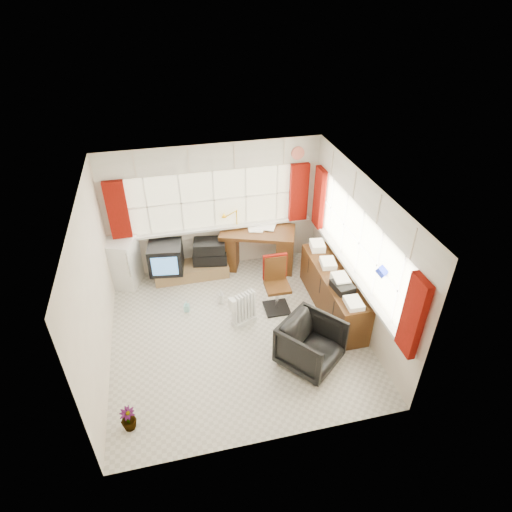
{
  "coord_description": "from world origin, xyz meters",
  "views": [
    {
      "loc": [
        -0.86,
        -5.05,
        5.0
      ],
      "look_at": [
        0.46,
        0.55,
        1.08
      ],
      "focal_mm": 30.0,
      "sensor_mm": 36.0,
      "label": 1
    }
  ],
  "objects_px": {
    "desk": "(258,246)",
    "desk_lamp": "(237,215)",
    "task_chair": "(276,281)",
    "tv_bench": "(192,270)",
    "office_chair": "(311,344)",
    "radiator": "(244,311)",
    "crt_tv": "(166,258)",
    "credenza": "(333,291)",
    "mini_fridge": "(122,262)"
  },
  "relations": [
    {
      "from": "credenza",
      "to": "crt_tv",
      "type": "relative_size",
      "value": 2.97
    },
    {
      "from": "office_chair",
      "to": "radiator",
      "type": "bearing_deg",
      "value": 87.13
    },
    {
      "from": "desk",
      "to": "task_chair",
      "type": "height_order",
      "value": "task_chair"
    },
    {
      "from": "radiator",
      "to": "mini_fridge",
      "type": "xyz_separation_m",
      "value": [
        -1.96,
        1.6,
        0.22
      ]
    },
    {
      "from": "tv_bench",
      "to": "credenza",
      "type": "bearing_deg",
      "value": -33.7
    },
    {
      "from": "radiator",
      "to": "credenza",
      "type": "distance_m",
      "value": 1.57
    },
    {
      "from": "office_chair",
      "to": "credenza",
      "type": "height_order",
      "value": "credenza"
    },
    {
      "from": "task_chair",
      "to": "office_chair",
      "type": "xyz_separation_m",
      "value": [
        0.16,
        -1.39,
        -0.16
      ]
    },
    {
      "from": "office_chair",
      "to": "mini_fridge",
      "type": "relative_size",
      "value": 0.88
    },
    {
      "from": "radiator",
      "to": "office_chair",
      "type": "bearing_deg",
      "value": -53.81
    },
    {
      "from": "radiator",
      "to": "crt_tv",
      "type": "height_order",
      "value": "crt_tv"
    },
    {
      "from": "desk",
      "to": "credenza",
      "type": "height_order",
      "value": "credenza"
    },
    {
      "from": "desk_lamp",
      "to": "crt_tv",
      "type": "relative_size",
      "value": 0.6
    },
    {
      "from": "tv_bench",
      "to": "desk",
      "type": "bearing_deg",
      "value": 2.34
    },
    {
      "from": "task_chair",
      "to": "crt_tv",
      "type": "bearing_deg",
      "value": 147.06
    },
    {
      "from": "desk",
      "to": "desk_lamp",
      "type": "bearing_deg",
      "value": 153.52
    },
    {
      "from": "task_chair",
      "to": "radiator",
      "type": "height_order",
      "value": "task_chair"
    },
    {
      "from": "desk",
      "to": "credenza",
      "type": "xyz_separation_m",
      "value": [
        0.95,
        -1.57,
        -0.06
      ]
    },
    {
      "from": "radiator",
      "to": "credenza",
      "type": "relative_size",
      "value": 0.31
    },
    {
      "from": "desk_lamp",
      "to": "radiator",
      "type": "distance_m",
      "value": 1.97
    },
    {
      "from": "desk",
      "to": "office_chair",
      "type": "bearing_deg",
      "value": -86.15
    },
    {
      "from": "radiator",
      "to": "mini_fridge",
      "type": "distance_m",
      "value": 2.55
    },
    {
      "from": "office_chair",
      "to": "radiator",
      "type": "relative_size",
      "value": 1.35
    },
    {
      "from": "task_chair",
      "to": "office_chair",
      "type": "bearing_deg",
      "value": -83.61
    },
    {
      "from": "task_chair",
      "to": "credenza",
      "type": "height_order",
      "value": "task_chair"
    },
    {
      "from": "office_chair",
      "to": "mini_fridge",
      "type": "height_order",
      "value": "mini_fridge"
    },
    {
      "from": "desk",
      "to": "desk_lamp",
      "type": "distance_m",
      "value": 0.76
    },
    {
      "from": "office_chair",
      "to": "tv_bench",
      "type": "xyz_separation_m",
      "value": [
        -1.5,
        2.6,
        -0.25
      ]
    },
    {
      "from": "crt_tv",
      "to": "desk_lamp",
      "type": "bearing_deg",
      "value": 11.25
    },
    {
      "from": "desk",
      "to": "radiator",
      "type": "bearing_deg",
      "value": -111.11
    },
    {
      "from": "desk_lamp",
      "to": "mini_fridge",
      "type": "xyz_separation_m",
      "value": [
        -2.21,
        -0.16,
        -0.63
      ]
    },
    {
      "from": "radiator",
      "to": "mini_fridge",
      "type": "height_order",
      "value": "mini_fridge"
    },
    {
      "from": "office_chair",
      "to": "credenza",
      "type": "xyz_separation_m",
      "value": [
        0.78,
        1.08,
        0.02
      ]
    },
    {
      "from": "radiator",
      "to": "desk_lamp",
      "type": "bearing_deg",
      "value": 82.08
    },
    {
      "from": "task_chair",
      "to": "credenza",
      "type": "relative_size",
      "value": 0.51
    },
    {
      "from": "radiator",
      "to": "crt_tv",
      "type": "xyz_separation_m",
      "value": [
        -1.16,
        1.48,
        0.28
      ]
    },
    {
      "from": "credenza",
      "to": "mini_fridge",
      "type": "distance_m",
      "value": 3.88
    },
    {
      "from": "office_chair",
      "to": "credenza",
      "type": "relative_size",
      "value": 0.41
    },
    {
      "from": "desk_lamp",
      "to": "credenza",
      "type": "relative_size",
      "value": 0.2
    },
    {
      "from": "desk_lamp",
      "to": "mini_fridge",
      "type": "distance_m",
      "value": 2.3
    },
    {
      "from": "office_chair",
      "to": "task_chair",
      "type": "bearing_deg",
      "value": 57.34
    },
    {
      "from": "tv_bench",
      "to": "office_chair",
      "type": "bearing_deg",
      "value": -59.97
    },
    {
      "from": "office_chair",
      "to": "tv_bench",
      "type": "bearing_deg",
      "value": 80.97
    },
    {
      "from": "task_chair",
      "to": "tv_bench",
      "type": "bearing_deg",
      "value": 138.17
    },
    {
      "from": "crt_tv",
      "to": "desk",
      "type": "bearing_deg",
      "value": 3.17
    },
    {
      "from": "task_chair",
      "to": "radiator",
      "type": "relative_size",
      "value": 1.66
    },
    {
      "from": "office_chair",
      "to": "desk",
      "type": "bearing_deg",
      "value": 54.79
    },
    {
      "from": "credenza",
      "to": "tv_bench",
      "type": "distance_m",
      "value": 2.75
    },
    {
      "from": "task_chair",
      "to": "mini_fridge",
      "type": "distance_m",
      "value": 2.9
    },
    {
      "from": "task_chair",
      "to": "crt_tv",
      "type": "relative_size",
      "value": 1.51
    }
  ]
}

